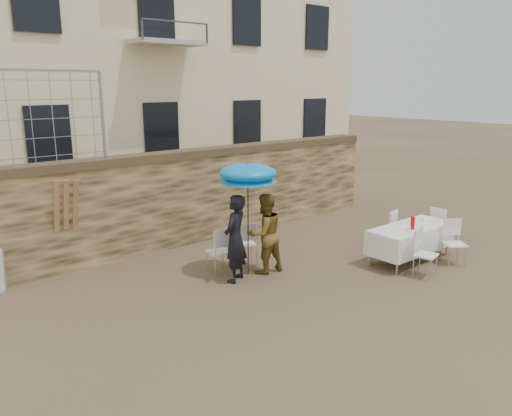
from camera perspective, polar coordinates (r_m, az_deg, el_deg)
ground at (r=8.43m, az=7.65°, el=-12.51°), size 80.00×80.00×0.00m
stone_wall at (r=11.82m, az=-10.21°, el=0.80°), size 13.00×0.50×2.20m
chain_link_fence at (r=10.42m, az=-25.36°, el=9.10°), size 3.20×0.06×1.80m
man_suit at (r=9.60m, az=-2.40°, el=-3.52°), size 0.75×0.66×1.72m
woman_dress at (r=10.07m, az=1.01°, el=-2.93°), size 0.84×0.68×1.64m
umbrella at (r=9.64m, az=-0.93°, el=3.65°), size 1.17×1.17×2.13m
couple_chair_left at (r=10.14m, az=-4.27°, el=-4.85°), size 0.53×0.53×0.96m
couple_chair_right at (r=10.54m, az=-1.16°, el=-4.08°), size 0.60×0.60×0.96m
banquet_table at (r=11.27m, az=17.32°, el=-2.20°), size 2.10×0.85×0.78m
soda_bottle at (r=10.99m, az=17.47°, el=-1.68°), size 0.09×0.09×0.26m
table_chair_front_left at (r=10.48m, az=18.84°, el=-4.96°), size 0.58×0.58×0.96m
table_chair_front_right at (r=11.40m, az=21.77°, el=-3.71°), size 0.67×0.67×0.96m
table_chair_back at (r=11.93m, az=14.57°, el=-2.39°), size 0.57×0.57×0.96m
table_chair_side at (r=12.55m, az=20.38°, el=-2.02°), size 0.49×0.49×0.96m
wood_planks at (r=10.70m, az=-20.29°, el=-1.79°), size 0.70×0.20×2.00m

